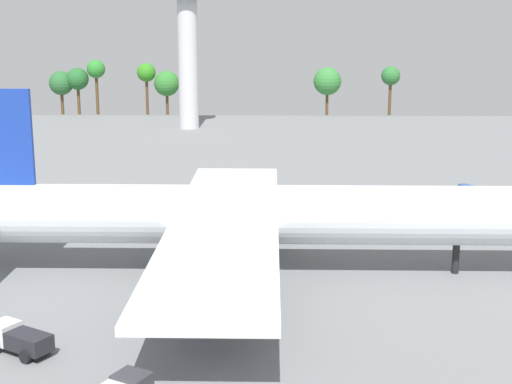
{
  "coord_description": "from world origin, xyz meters",
  "views": [
    {
      "loc": [
        1.52,
        -69.35,
        23.5
      ],
      "look_at": [
        0.0,
        0.0,
        8.04
      ],
      "focal_mm": 51.92,
      "sensor_mm": 36.0,
      "label": 1
    }
  ],
  "objects_px": {
    "cargo_airplane": "(251,215)",
    "baggage_tug": "(19,338)",
    "cargo_loader": "(460,194)",
    "control_tower": "(188,37)"
  },
  "relations": [
    {
      "from": "control_tower",
      "to": "baggage_tug",
      "type": "bearing_deg",
      "value": -89.47
    },
    {
      "from": "baggage_tug",
      "to": "control_tower",
      "type": "height_order",
      "value": "control_tower"
    },
    {
      "from": "baggage_tug",
      "to": "cargo_loader",
      "type": "distance_m",
      "value": 66.67
    },
    {
      "from": "cargo_airplane",
      "to": "control_tower",
      "type": "height_order",
      "value": "control_tower"
    },
    {
      "from": "cargo_airplane",
      "to": "cargo_loader",
      "type": "height_order",
      "value": "cargo_airplane"
    },
    {
      "from": "cargo_loader",
      "to": "control_tower",
      "type": "relative_size",
      "value": 0.13
    },
    {
      "from": "baggage_tug",
      "to": "cargo_loader",
      "type": "height_order",
      "value": "cargo_loader"
    },
    {
      "from": "cargo_loader",
      "to": "control_tower",
      "type": "distance_m",
      "value": 90.35
    },
    {
      "from": "cargo_airplane",
      "to": "control_tower",
      "type": "relative_size",
      "value": 1.9
    },
    {
      "from": "cargo_airplane",
      "to": "baggage_tug",
      "type": "bearing_deg",
      "value": -131.24
    }
  ]
}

